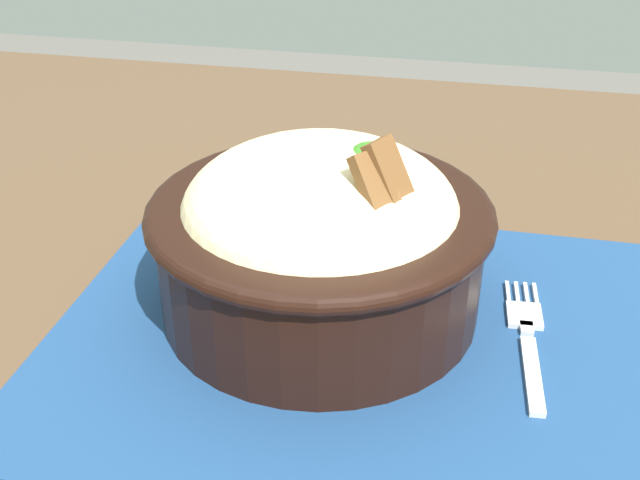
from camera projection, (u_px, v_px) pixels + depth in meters
The scene contains 4 objects.
table at pixel (350, 385), 0.54m from camera, with size 1.37×0.96×0.76m.
placemat at pixel (394, 341), 0.49m from camera, with size 0.43×0.31×0.00m, color navy.
bowl at pixel (321, 234), 0.49m from camera, with size 0.21×0.21×0.13m.
fork at pixel (527, 335), 0.48m from camera, with size 0.02×0.13×0.00m.
Camera 1 is at (0.07, -0.41, 1.06)m, focal length 44.07 mm.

